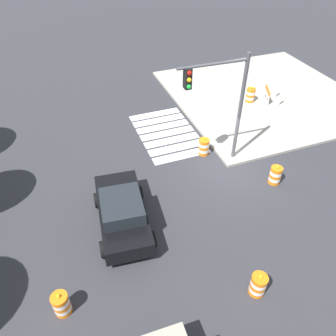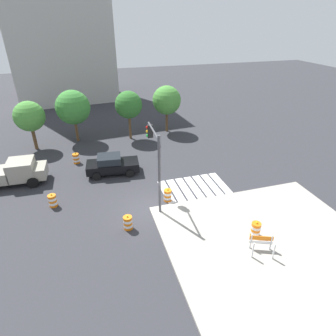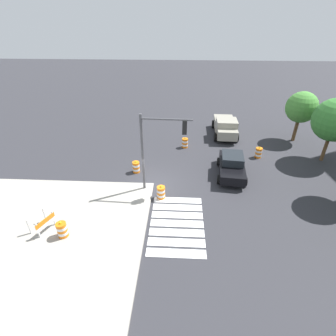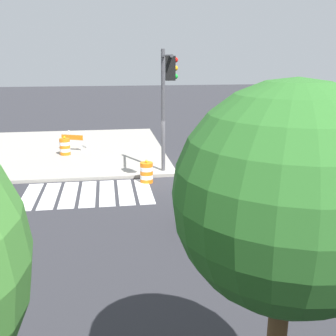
{
  "view_description": "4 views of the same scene",
  "coord_description": "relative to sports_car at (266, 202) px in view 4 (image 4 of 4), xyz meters",
  "views": [
    {
      "loc": [
        -10.98,
        7.35,
        10.81
      ],
      "look_at": [
        0.36,
        3.11,
        0.62
      ],
      "focal_mm": 35.27,
      "sensor_mm": 36.0,
      "label": 1
    },
    {
      "loc": [
        -3.35,
        -15.65,
        11.86
      ],
      "look_at": [
        2.29,
        3.16,
        1.27
      ],
      "focal_mm": 30.38,
      "sensor_mm": 36.0,
      "label": 2
    },
    {
      "loc": [
        15.52,
        1.85,
        10.85
      ],
      "look_at": [
        0.49,
        1.08,
        1.79
      ],
      "focal_mm": 27.41,
      "sensor_mm": 36.0,
      "label": 3
    },
    {
      "loc": [
        3.16,
        17.44,
        5.33
      ],
      "look_at": [
        0.7,
        1.51,
        0.86
      ],
      "focal_mm": 43.08,
      "sensor_mm": 36.0,
      "label": 4
    }
  ],
  "objects": [
    {
      "name": "crosswalk_stripes",
      "position": [
        5.79,
        -4.1,
        -0.8
      ],
      "size": [
        5.1,
        3.2,
        0.02
      ],
      "color": "silver",
      "rests_on": "ground"
    },
    {
      "name": "ground_plane",
      "position": [
        1.79,
        -5.9,
        -0.81
      ],
      "size": [
        120.0,
        120.0,
        0.0
      ],
      "primitive_type": "plane",
      "color": "#2D2D33"
    },
    {
      "name": "traffic_barrel_crosswalk_end",
      "position": [
        3.31,
        -5.25,
        -0.36
      ],
      "size": [
        0.56,
        0.56,
        1.02
      ],
      "color": "orange",
      "rests_on": "ground"
    },
    {
      "name": "sidewalk_corner",
      "position": [
        7.79,
        -11.9,
        -0.74
      ],
      "size": [
        12.0,
        12.0,
        0.15
      ],
      "primitive_type": "cube",
      "color": "#9E998E",
      "rests_on": "ground"
    },
    {
      "name": "construction_barricade",
      "position": [
        6.85,
        -11.64,
        -0.09
      ],
      "size": [
        1.44,
        1.19,
        1.0
      ],
      "color": "silver",
      "rests_on": "sidewalk_corner"
    },
    {
      "name": "sports_car",
      "position": [
        0.0,
        0.0,
        0.0
      ],
      "size": [
        4.47,
        2.49,
        1.63
      ],
      "color": "black",
      "rests_on": "ground"
    },
    {
      "name": "traffic_light_pole",
      "position": [
        2.43,
        -5.37,
        3.1
      ],
      "size": [
        0.48,
        3.29,
        5.5
      ],
      "color": "#4C4C51",
      "rests_on": "sidewalk_corner"
    },
    {
      "name": "street_tree_streetside_far",
      "position": [
        2.83,
        7.25,
        2.88
      ],
      "size": [
        2.82,
        2.82,
        5.12
      ],
      "color": "brown",
      "rests_on": "ground"
    },
    {
      "name": "traffic_barrel_on_sidewalk",
      "position": [
        7.24,
        -10.45,
        -0.21
      ],
      "size": [
        0.56,
        0.56,
        1.02
      ],
      "color": "orange",
      "rests_on": "sidewalk_corner"
    },
    {
      "name": "traffic_barrel_median_far",
      "position": [
        -4.58,
        -3.58,
        -0.36
      ],
      "size": [
        0.56,
        0.56,
        1.02
      ],
      "color": "orange",
      "rests_on": "ground"
    },
    {
      "name": "traffic_barrel_median_near",
      "position": [
        0.06,
        -7.47,
        -0.36
      ],
      "size": [
        0.56,
        0.56,
        1.02
      ],
      "color": "orange",
      "rests_on": "ground"
    }
  ]
}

